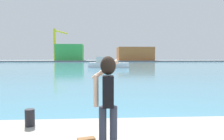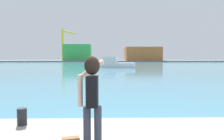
{
  "view_description": "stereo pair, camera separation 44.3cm",
  "coord_description": "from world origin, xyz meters",
  "px_view_note": "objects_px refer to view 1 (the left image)",
  "views": [
    {
      "loc": [
        -1.1,
        -3.8,
        2.19
      ],
      "look_at": [
        -0.44,
        7.14,
        1.48
      ],
      "focal_mm": 33.7,
      "sensor_mm": 36.0,
      "label": 1
    },
    {
      "loc": [
        -0.66,
        -3.82,
        2.19
      ],
      "look_at": [
        -0.44,
        7.14,
        1.48
      ],
      "focal_mm": 33.7,
      "sensor_mm": 36.0,
      "label": 2
    }
  ],
  "objects_px": {
    "port_crane": "(57,40)",
    "warehouse_right": "(135,54)",
    "harbor_bollard": "(30,118)",
    "warehouse_left": "(70,52)",
    "boat_moored": "(107,64)",
    "person_photographer": "(108,93)"
  },
  "relations": [
    {
      "from": "warehouse_right",
      "to": "port_crane",
      "type": "bearing_deg",
      "value": 178.1
    },
    {
      "from": "warehouse_right",
      "to": "port_crane",
      "type": "relative_size",
      "value": 1.12
    },
    {
      "from": "person_photographer",
      "to": "harbor_bollard",
      "type": "bearing_deg",
      "value": 54.21
    },
    {
      "from": "port_crane",
      "to": "warehouse_right",
      "type": "bearing_deg",
      "value": -1.9
    },
    {
      "from": "boat_moored",
      "to": "warehouse_right",
      "type": "height_order",
      "value": "warehouse_right"
    },
    {
      "from": "harbor_bollard",
      "to": "warehouse_right",
      "type": "distance_m",
      "value": 89.41
    },
    {
      "from": "warehouse_right",
      "to": "boat_moored",
      "type": "bearing_deg",
      "value": -105.42
    },
    {
      "from": "warehouse_left",
      "to": "port_crane",
      "type": "height_order",
      "value": "port_crane"
    },
    {
      "from": "person_photographer",
      "to": "harbor_bollard",
      "type": "xyz_separation_m",
      "value": [
        -1.88,
        1.46,
        -0.85
      ]
    },
    {
      "from": "warehouse_left",
      "to": "port_crane",
      "type": "bearing_deg",
      "value": -179.83
    },
    {
      "from": "warehouse_right",
      "to": "person_photographer",
      "type": "bearing_deg",
      "value": -99.96
    },
    {
      "from": "person_photographer",
      "to": "boat_moored",
      "type": "distance_m",
      "value": 37.67
    },
    {
      "from": "harbor_bollard",
      "to": "warehouse_left",
      "type": "xyz_separation_m",
      "value": [
        -11.24,
        88.79,
        3.34
      ]
    },
    {
      "from": "harbor_bollard",
      "to": "boat_moored",
      "type": "distance_m",
      "value": 36.33
    },
    {
      "from": "person_photographer",
      "to": "warehouse_left",
      "type": "distance_m",
      "value": 91.23
    },
    {
      "from": "person_photographer",
      "to": "warehouse_left",
      "type": "bearing_deg",
      "value": 10.28
    },
    {
      "from": "person_photographer",
      "to": "warehouse_left",
      "type": "xyz_separation_m",
      "value": [
        -13.12,
        90.25,
        2.48
      ]
    },
    {
      "from": "person_photographer",
      "to": "boat_moored",
      "type": "height_order",
      "value": "person_photographer"
    },
    {
      "from": "harbor_bollard",
      "to": "port_crane",
      "type": "distance_m",
      "value": 90.77
    },
    {
      "from": "boat_moored",
      "to": "warehouse_left",
      "type": "xyz_separation_m",
      "value": [
        -14.56,
        52.62,
        3.25
      ]
    },
    {
      "from": "warehouse_right",
      "to": "warehouse_left",
      "type": "bearing_deg",
      "value": 177.7
    },
    {
      "from": "person_photographer",
      "to": "harbor_bollard",
      "type": "relative_size",
      "value": 4.1
    }
  ]
}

